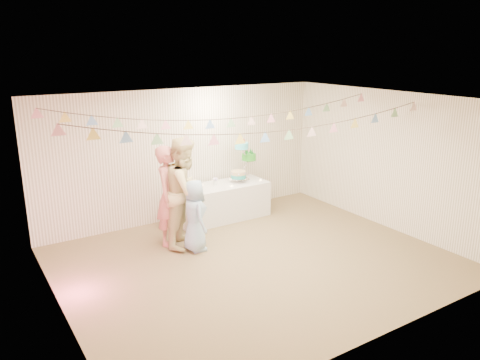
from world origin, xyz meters
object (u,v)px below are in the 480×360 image
table (222,202)px  person_child (195,216)px  cake_stand (243,159)px  person_adult_a (169,196)px  person_adult_b (186,192)px

table → person_child: size_ratio=1.52×
table → cake_stand: size_ratio=2.29×
table → cake_stand: (0.55, 0.05, 0.81)m
cake_stand → table: bearing=-174.8°
person_adult_a → person_adult_b: size_ratio=0.92×
table → person_child: person_child is taller
cake_stand → person_adult_a: 2.06m
cake_stand → person_child: cake_stand is taller
table → person_adult_a: size_ratio=1.07×
cake_stand → person_child: bearing=-146.4°
person_adult_b → person_child: (0.01, -0.31, -0.34)m
person_child → table: bearing=-41.3°
person_adult_a → person_child: size_ratio=1.42×
table → person_adult_a: bearing=-157.2°
person_adult_a → person_child: bearing=-110.6°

